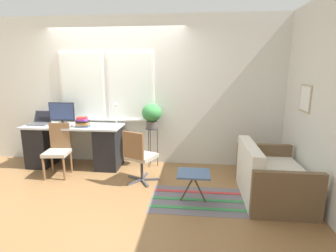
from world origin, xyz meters
name	(u,v)px	position (x,y,z in m)	size (l,w,h in m)	color
ground_plane	(110,174)	(0.00, 0.00, 0.00)	(14.00, 14.00, 0.00)	olive
wall_back_with_window	(117,92)	(-0.01, 0.68, 1.35)	(9.00, 0.12, 2.70)	silver
wall_right_with_picture	(303,98)	(3.05, 0.00, 1.35)	(0.08, 9.00, 2.70)	silver
desk	(75,145)	(-0.74, 0.30, 0.41)	(1.76, 0.60, 0.78)	#B2B7BC
laptop	(40,121)	(-1.39, 0.35, 0.83)	(0.34, 0.33, 0.23)	#4C4C51
monitor	(62,113)	(-0.99, 0.41, 0.98)	(0.48, 0.18, 0.40)	black
keyboard	(58,126)	(-0.97, 0.20, 0.78)	(0.37, 0.12, 0.02)	silver
mouse	(72,126)	(-0.72, 0.21, 0.79)	(0.04, 0.06, 0.03)	silver
desk_lamp	(116,111)	(0.02, 0.44, 1.03)	(0.14, 0.14, 0.40)	white
book_stack	(83,122)	(-0.51, 0.19, 0.86)	(0.24, 0.18, 0.18)	#2851B2
desk_chair_wooden	(58,149)	(-0.83, -0.12, 0.46)	(0.42, 0.43, 0.88)	brown
office_chair_swivel	(139,156)	(0.59, -0.28, 0.45)	(0.54, 0.56, 0.85)	#47474C
couch_loveseat	(270,179)	(2.51, -0.58, 0.27)	(0.83, 1.23, 0.76)	white
plant_stand	(152,134)	(0.68, 0.46, 0.62)	(0.23, 0.23, 0.73)	#333338
potted_plant	(152,114)	(0.68, 0.46, 0.98)	(0.36, 0.36, 0.44)	#514C47
floor_rug_striped	(198,200)	(1.51, -0.77, 0.00)	(1.30, 0.81, 0.01)	slate
folding_stool	(194,175)	(1.44, -0.81, 0.38)	(0.44, 0.37, 0.42)	slate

